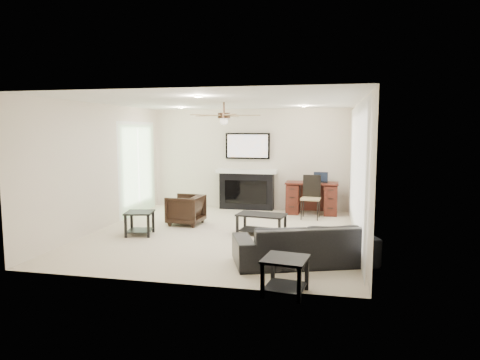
{
  "coord_description": "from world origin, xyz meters",
  "views": [
    {
      "loc": [
        1.99,
        -7.81,
        1.99
      ],
      "look_at": [
        0.32,
        0.05,
        1.04
      ],
      "focal_mm": 32.0,
      "sensor_mm": 36.0,
      "label": 1
    }
  ],
  "objects_px": {
    "coffee_table": "(261,224)",
    "sofa": "(304,244)",
    "desk": "(312,198)",
    "fireplace_unit": "(247,171)",
    "armchair": "(186,210)"
  },
  "relations": [
    {
      "from": "sofa",
      "to": "coffee_table",
      "type": "distance_m",
      "value": 1.84
    },
    {
      "from": "sofa",
      "to": "armchair",
      "type": "relative_size",
      "value": 3.0
    },
    {
      "from": "sofa",
      "to": "coffee_table",
      "type": "relative_size",
      "value": 2.3
    },
    {
      "from": "fireplace_unit",
      "to": "desk",
      "type": "xyz_separation_m",
      "value": [
        1.62,
        -0.3,
        -0.57
      ]
    },
    {
      "from": "sofa",
      "to": "fireplace_unit",
      "type": "height_order",
      "value": "fireplace_unit"
    },
    {
      "from": "armchair",
      "to": "fireplace_unit",
      "type": "relative_size",
      "value": 0.36
    },
    {
      "from": "sofa",
      "to": "coffee_table",
      "type": "bearing_deg",
      "value": -80.49
    },
    {
      "from": "desk",
      "to": "sofa",
      "type": "bearing_deg",
      "value": -89.1
    },
    {
      "from": "sofa",
      "to": "fireplace_unit",
      "type": "xyz_separation_m",
      "value": [
        -1.68,
        4.13,
        0.65
      ]
    },
    {
      "from": "coffee_table",
      "to": "fireplace_unit",
      "type": "bearing_deg",
      "value": 115.85
    },
    {
      "from": "sofa",
      "to": "armchair",
      "type": "height_order",
      "value": "armchair"
    },
    {
      "from": "coffee_table",
      "to": "fireplace_unit",
      "type": "relative_size",
      "value": 0.47
    },
    {
      "from": "sofa",
      "to": "desk",
      "type": "xyz_separation_m",
      "value": [
        -0.06,
        3.83,
        0.08
      ]
    },
    {
      "from": "fireplace_unit",
      "to": "desk",
      "type": "bearing_deg",
      "value": -10.38
    },
    {
      "from": "coffee_table",
      "to": "sofa",
      "type": "bearing_deg",
      "value": -51.95
    }
  ]
}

